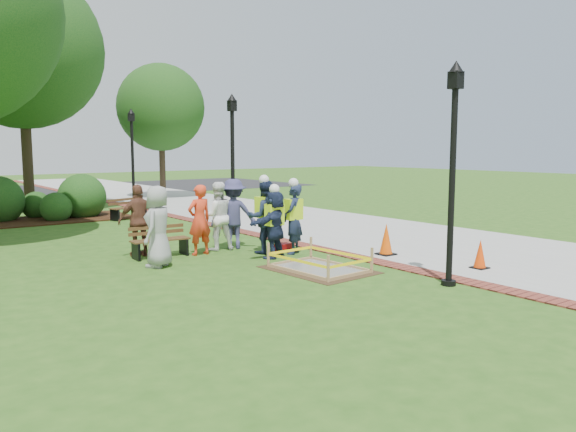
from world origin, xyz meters
TOP-DOWN VIEW (x-y plane):
  - ground at (0.00, 0.00)m, footprint 100.00×100.00m
  - sidewalk at (5.00, 10.00)m, footprint 6.00×60.00m
  - brick_edging at (1.75, 10.00)m, footprint 0.50×60.00m
  - mulch_bed at (-3.00, 12.00)m, footprint 7.00×3.00m
  - parking_lot at (0.00, 27.00)m, footprint 36.00×12.00m
  - wet_concrete_pad at (0.11, -0.44)m, footprint 1.85×2.41m
  - bench_near at (-2.05, 2.98)m, footprint 1.43×0.53m
  - bench_far at (0.04, 10.47)m, footprint 1.52×0.89m
  - cone_front at (3.01, -2.49)m, footprint 0.34×0.34m
  - cone_back at (2.52, -0.16)m, footprint 0.40×0.40m
  - cone_far at (2.81, 10.14)m, footprint 0.37×0.37m
  - toolbox at (0.76, 1.77)m, footprint 0.46×0.30m
  - lamp_near at (1.25, -3.00)m, footprint 0.28×0.28m
  - lamp_mid at (1.25, 5.00)m, footprint 0.28×0.28m
  - lamp_far at (1.25, 13.00)m, footprint 0.28×0.28m
  - tree_back at (-2.38, 15.04)m, footprint 6.37×6.37m
  - tree_right at (4.87, 18.12)m, footprint 4.53×4.53m
  - shrub_c at (-2.24, 11.60)m, footprint 1.13×1.13m
  - shrub_d at (-1.12, 12.20)m, footprint 1.80×1.80m
  - shrub_e at (-2.57, 13.06)m, footprint 1.08×1.08m
  - casual_person_a at (-2.53, 1.98)m, footprint 0.68×0.67m
  - casual_person_b at (-1.13, 2.68)m, footprint 0.58×0.40m
  - casual_person_c at (-0.45, 2.99)m, footprint 0.64×0.50m
  - casual_person_d at (-2.40, 3.38)m, footprint 0.58×0.38m
  - casual_person_e at (0.01, 2.93)m, footprint 0.70×0.63m
  - hivis_worker_a at (0.15, 1.28)m, footprint 0.61×0.51m
  - hivis_worker_b at (0.82, 1.41)m, footprint 0.66×0.63m
  - hivis_worker_c at (0.28, 1.91)m, footprint 0.66×0.51m

SIDE VIEW (x-z plane):
  - ground at x=0.00m, z-range 0.00..0.00m
  - shrub_c at x=-2.24m, z-range -0.57..0.57m
  - shrub_d at x=-1.12m, z-range -0.90..0.90m
  - shrub_e at x=-2.57m, z-range -0.54..0.54m
  - parking_lot at x=0.00m, z-range 0.00..0.01m
  - sidewalk at x=5.00m, z-range 0.00..0.02m
  - brick_edging at x=1.75m, z-range 0.00..0.03m
  - mulch_bed at x=-3.00m, z-range -0.01..0.04m
  - toolbox at x=0.76m, z-range 0.00..0.21m
  - wet_concrete_pad at x=0.11m, z-range -0.04..0.51m
  - bench_near at x=-2.05m, z-range -0.14..0.62m
  - bench_far at x=0.04m, z-range -0.14..0.64m
  - cone_front at x=3.01m, z-range -0.01..0.65m
  - cone_far at x=2.81m, z-range -0.01..0.72m
  - cone_back at x=2.52m, z-range -0.01..0.78m
  - casual_person_b at x=-1.13m, z-range 0.00..1.75m
  - casual_person_d at x=-2.40m, z-range 0.00..1.76m
  - casual_person_c at x=-0.45m, z-range 0.00..1.78m
  - hivis_worker_a at x=0.15m, z-range 0.00..1.79m
  - casual_person_a at x=-2.53m, z-range 0.00..1.82m
  - casual_person_e at x=0.01m, z-range 0.00..1.84m
  - hivis_worker_b at x=0.82m, z-range -0.01..1.90m
  - hivis_worker_c at x=0.28m, z-range -0.01..1.97m
  - lamp_near at x=1.25m, z-range 0.35..4.61m
  - lamp_mid at x=1.25m, z-range 0.35..4.61m
  - lamp_far at x=1.25m, z-range 0.35..4.61m
  - tree_right at x=4.87m, z-range 1.22..8.22m
  - tree_back at x=-2.38m, z-range 1.68..11.45m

